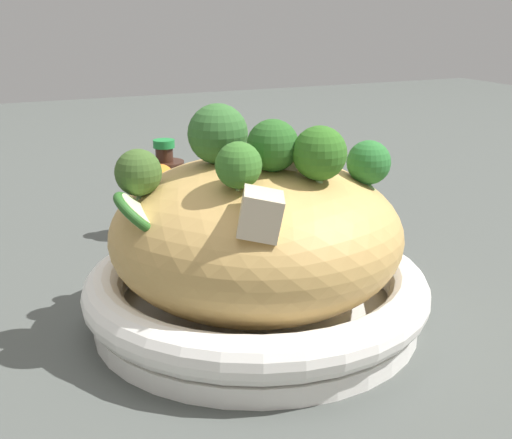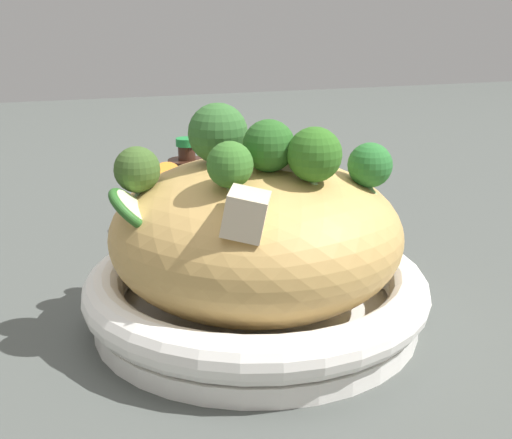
# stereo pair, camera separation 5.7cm
# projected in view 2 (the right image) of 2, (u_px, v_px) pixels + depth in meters

# --- Properties ---
(ground_plane) EXTENTS (3.00, 3.00, 0.00)m
(ground_plane) POSITION_uv_depth(u_px,v_px,m) (256.00, 322.00, 0.60)
(ground_plane) COLOR #484D49
(serving_bowl) EXTENTS (0.29, 0.29, 0.05)m
(serving_bowl) POSITION_uv_depth(u_px,v_px,m) (256.00, 294.00, 0.59)
(serving_bowl) COLOR white
(serving_bowl) RESTS_ON ground_plane
(noodle_heap) EXTENTS (0.24, 0.24, 0.14)m
(noodle_heap) POSITION_uv_depth(u_px,v_px,m) (256.00, 234.00, 0.58)
(noodle_heap) COLOR tan
(noodle_heap) RESTS_ON serving_bowl
(broccoli_florets) EXTENTS (0.22, 0.13, 0.08)m
(broccoli_florets) POSITION_uv_depth(u_px,v_px,m) (254.00, 153.00, 0.53)
(broccoli_florets) COLOR #93AE6A
(broccoli_florets) RESTS_ON serving_bowl
(carrot_coins) EXTENTS (0.14, 0.12, 0.05)m
(carrot_coins) POSITION_uv_depth(u_px,v_px,m) (220.00, 166.00, 0.57)
(carrot_coins) COLOR orange
(carrot_coins) RESTS_ON serving_bowl
(zucchini_slices) EXTENTS (0.15, 0.13, 0.06)m
(zucchini_slices) POSITION_uv_depth(u_px,v_px,m) (179.00, 184.00, 0.56)
(zucchini_slices) COLOR beige
(zucchini_slices) RESTS_ON serving_bowl
(chicken_chunks) EXTENTS (0.09, 0.11, 0.05)m
(chicken_chunks) POSITION_uv_depth(u_px,v_px,m) (259.00, 192.00, 0.50)
(chicken_chunks) COLOR beige
(chicken_chunks) RESTS_ON serving_bowl
(soy_sauce_bottle) EXTENTS (0.05, 0.05, 0.12)m
(soy_sauce_bottle) POSITION_uv_depth(u_px,v_px,m) (190.00, 193.00, 0.82)
(soy_sauce_bottle) COLOR #381E14
(soy_sauce_bottle) RESTS_ON ground_plane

